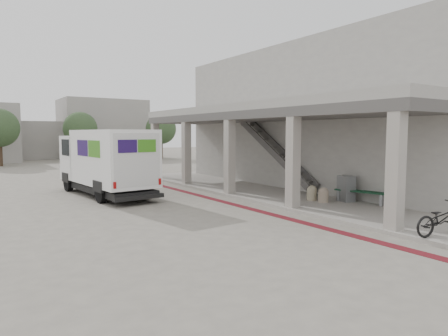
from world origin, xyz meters
TOP-DOWN VIEW (x-y plane):
  - ground at (0.00, 0.00)m, footprint 120.00×120.00m
  - bike_lane_stripe at (1.00, 2.00)m, footprint 0.35×40.00m
  - sidewalk at (4.00, 0.00)m, footprint 4.40×28.00m
  - transit_building at (6.83, 4.50)m, footprint 7.60×17.00m
  - distant_backdrop at (-2.84, 35.89)m, footprint 28.00×10.00m
  - tree_mid at (2.00, 30.00)m, footprint 3.20×3.20m
  - tree_right at (10.00, 29.00)m, footprint 3.20×3.20m
  - fedex_truck at (-2.39, 7.64)m, footprint 2.66×6.92m
  - bench at (4.85, -0.30)m, footprint 0.91×2.01m
  - bollard_near at (3.77, 0.57)m, footprint 0.38×0.38m
  - bollard_far at (3.73, 1.13)m, footprint 0.39×0.39m
  - utility_cabinet at (4.67, 0.25)m, footprint 0.57×0.68m
  - bicycle_black at (2.50, -4.58)m, footprint 1.76×0.92m

SIDE VIEW (x-z plane):
  - ground at x=0.00m, z-range 0.00..0.00m
  - bike_lane_stripe at x=1.00m, z-range 0.00..0.01m
  - sidewalk at x=4.00m, z-range 0.00..0.12m
  - bollard_near at x=3.77m, z-range 0.12..0.69m
  - bollard_far at x=3.73m, z-range 0.12..0.71m
  - bench at x=4.85m, z-range 0.22..0.68m
  - bicycle_black at x=2.50m, z-range 0.12..1.00m
  - utility_cabinet at x=4.67m, z-range 0.12..1.11m
  - fedex_truck at x=-2.39m, z-range 0.09..2.98m
  - distant_backdrop at x=-2.84m, z-range -0.55..5.95m
  - tree_mid at x=2.00m, z-range 0.78..5.58m
  - tree_right at x=10.00m, z-range 0.78..5.58m
  - transit_building at x=6.83m, z-range -0.10..6.90m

